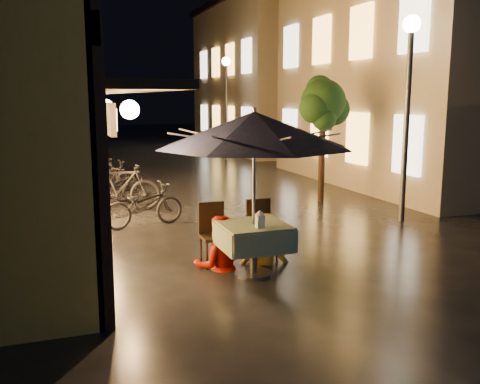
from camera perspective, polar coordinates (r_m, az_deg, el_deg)
name	(u,v)px	position (r m, az deg, el deg)	size (l,w,h in m)	color
ground	(320,262)	(8.72, 8.52, -7.41)	(90.00, 90.00, 0.00)	black
east_building_near	(440,71)	(17.96, 20.57, 12.02)	(7.30, 9.30, 6.80)	tan
east_building_far	(286,76)	(27.81, 4.93, 12.21)	(7.30, 10.30, 7.30)	tan
street_tree	(323,105)	(13.44, 8.89, 9.18)	(1.43, 1.20, 3.15)	black
streetlamp_near	(409,82)	(11.63, 17.55, 11.17)	(0.36, 0.36, 4.23)	#59595E
streetlamp_far	(226,90)	(22.43, -1.47, 10.87)	(0.36, 0.36, 4.23)	#59595E
cafe_table	(254,236)	(7.88, 1.46, -4.76)	(0.99, 0.99, 0.78)	#59595E
patio_umbrella	(254,130)	(7.63, 1.51, 6.66)	(2.85, 2.85, 2.46)	#59595E
cafe_chair_left	(213,230)	(8.44, -2.88, -4.10)	(0.42, 0.42, 0.97)	black
cafe_chair_right	(260,226)	(8.69, 2.19, -3.67)	(0.42, 0.42, 0.97)	black
table_lantern	(260,218)	(7.57, 2.15, -2.79)	(0.16, 0.16, 0.25)	white
person_orange	(218,217)	(8.17, -2.31, -2.64)	(0.78, 0.61, 1.61)	red
person_yellow	(264,215)	(8.44, 2.61, -2.47)	(1.00, 0.57, 1.54)	#FFB034
bicycle_0	(144,205)	(11.00, -10.24, -1.40)	(0.59, 1.70, 0.89)	black
bicycle_1	(120,187)	(12.61, -12.67, 0.50)	(0.52, 1.86, 1.12)	black
bicycle_2	(112,189)	(13.29, -13.48, 0.34)	(0.56, 1.60, 0.84)	black
bicycle_3	(105,186)	(13.50, -14.21, 0.63)	(0.43, 1.53, 0.92)	black
bicycle_4	(106,177)	(15.21, -14.10, 1.57)	(0.58, 1.66, 0.87)	black
bicycle_5	(99,173)	(15.72, -14.82, 1.92)	(0.44, 1.55, 0.93)	black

